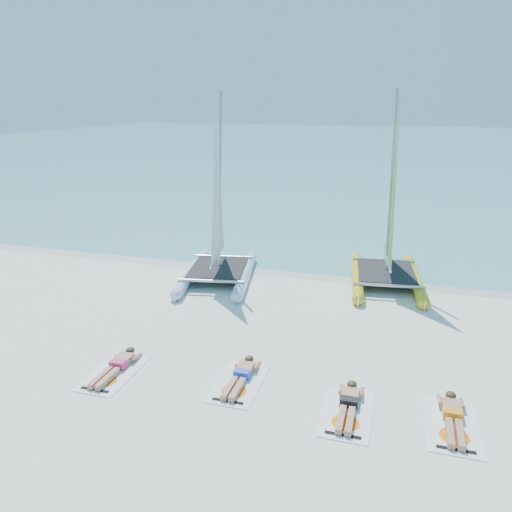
% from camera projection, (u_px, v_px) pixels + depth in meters
% --- Properties ---
extents(ground, '(140.00, 140.00, 0.00)m').
position_uv_depth(ground, '(253.00, 335.00, 13.67)').
color(ground, silver).
rests_on(ground, ground).
extents(sea, '(140.00, 115.00, 0.01)m').
position_uv_depth(sea, '(379.00, 145.00, 71.35)').
color(sea, '#77BEC6').
rests_on(sea, ground).
extents(wet_sand_strip, '(140.00, 1.40, 0.01)m').
position_uv_depth(wet_sand_strip, '(295.00, 272.00, 18.71)').
color(wet_sand_strip, beige).
rests_on(wet_sand_strip, ground).
extents(catamaran_blue, '(3.20, 5.25, 6.70)m').
position_uv_depth(catamaran_blue, '(217.00, 224.00, 17.51)').
color(catamaran_blue, '#BBDDF7').
rests_on(catamaran_blue, ground).
extents(catamaran_yellow, '(2.91, 5.43, 6.78)m').
position_uv_depth(catamaran_yellow, '(389.00, 221.00, 17.43)').
color(catamaran_yellow, yellow).
rests_on(catamaran_yellow, ground).
extents(towel_a, '(1.00, 1.85, 0.02)m').
position_uv_depth(towel_a, '(113.00, 373.00, 11.75)').
color(towel_a, white).
rests_on(towel_a, ground).
extents(sunbather_a, '(0.37, 1.73, 0.26)m').
position_uv_depth(sunbather_a, '(117.00, 365.00, 11.89)').
color(sunbather_a, tan).
rests_on(sunbather_a, towel_a).
extents(towel_b, '(1.00, 1.85, 0.02)m').
position_uv_depth(towel_b, '(239.00, 383.00, 11.33)').
color(towel_b, white).
rests_on(towel_b, ground).
extents(sunbather_b, '(0.37, 1.73, 0.26)m').
position_uv_depth(sunbather_b, '(241.00, 375.00, 11.47)').
color(sunbather_b, tan).
rests_on(sunbather_b, towel_b).
extents(towel_c, '(1.00, 1.85, 0.02)m').
position_uv_depth(towel_c, '(347.00, 413.00, 10.25)').
color(towel_c, white).
rests_on(towel_c, ground).
extents(sunbather_c, '(0.37, 1.73, 0.26)m').
position_uv_depth(sunbather_c, '(349.00, 403.00, 10.39)').
color(sunbather_c, tan).
rests_on(sunbather_c, towel_c).
extents(towel_d, '(1.00, 1.85, 0.02)m').
position_uv_depth(towel_d, '(453.00, 426.00, 9.85)').
color(towel_d, white).
rests_on(towel_d, ground).
extents(sunbather_d, '(0.37, 1.73, 0.26)m').
position_uv_depth(sunbather_d, '(453.00, 415.00, 9.99)').
color(sunbather_d, tan).
rests_on(sunbather_d, towel_d).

